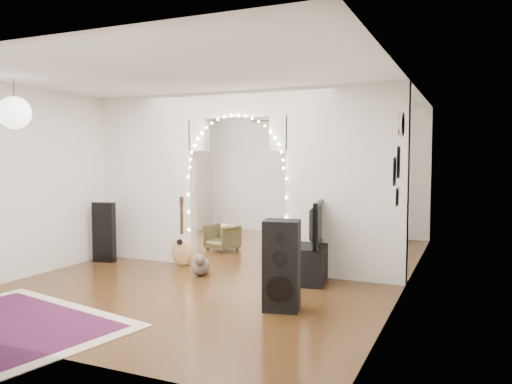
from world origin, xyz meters
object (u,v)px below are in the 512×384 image
at_px(bookcase, 337,201).
at_px(dining_chair_left, 222,238).
at_px(dining_chair_right, 292,250).
at_px(media_console, 312,262).
at_px(floor_speaker, 282,265).
at_px(dining_table, 337,212).
at_px(acoustic_guitar, 182,241).

distance_m(bookcase, dining_chair_left, 2.84).
xyz_separation_m(dining_chair_left, dining_chair_right, (1.58, -0.62, -0.01)).
bearing_deg(dining_chair_left, bookcase, 73.49).
relative_size(bookcase, dining_chair_left, 2.99).
xyz_separation_m(media_console, dining_chair_left, (-2.17, 1.45, -0.01)).
height_order(floor_speaker, dining_table, floor_speaker).
bearing_deg(media_console, dining_chair_right, 116.95).
xyz_separation_m(media_console, bookcase, (-0.62, 3.77, 0.52)).
bearing_deg(acoustic_guitar, dining_chair_right, 20.60).
height_order(media_console, dining_chair_right, media_console).
bearing_deg(dining_chair_right, media_console, -58.09).
height_order(dining_chair_left, dining_chair_right, dining_chair_left).
height_order(acoustic_guitar, dining_chair_left, acoustic_guitar).
xyz_separation_m(dining_table, dining_chair_right, (-0.27, -1.74, -0.45)).
relative_size(floor_speaker, dining_table, 0.79).
relative_size(media_console, dining_chair_left, 1.93).
distance_m(acoustic_guitar, dining_chair_left, 1.44).
relative_size(bookcase, dining_chair_right, 3.05).
relative_size(acoustic_guitar, dining_chair_left, 1.79).
height_order(acoustic_guitar, bookcase, bookcase).
relative_size(media_console, bookcase, 0.65).
bearing_deg(floor_speaker, dining_chair_right, 94.25).
bearing_deg(dining_chair_right, bookcase, 87.05).
height_order(floor_speaker, dining_chair_left, floor_speaker).
bearing_deg(floor_speaker, bookcase, 85.37).
xyz_separation_m(bookcase, dining_chair_right, (0.03, -2.94, -0.54)).
bearing_deg(dining_chair_right, floor_speaker, -76.84).
bearing_deg(dining_table, bookcase, 110.18).
relative_size(acoustic_guitar, dining_chair_right, 1.83).
height_order(bookcase, dining_chair_left, bookcase).
distance_m(acoustic_guitar, media_console, 2.14).
bearing_deg(dining_chair_left, media_console, -16.59).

